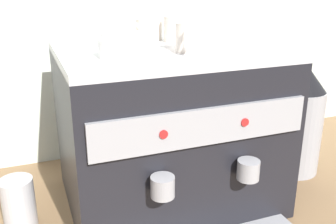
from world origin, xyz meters
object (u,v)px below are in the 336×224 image
Objects in this scene: ceramic_cup_1 at (188,38)px; coffee_grinder at (297,118)px; espresso_machine at (169,128)px; ceramic_cup_2 at (148,29)px; ceramic_cup_0 at (176,29)px; ceramic_bowl_2 at (124,49)px; milk_pitcher at (19,203)px; ceramic_bowl_1 at (121,40)px; ceramic_bowl_0 at (216,33)px.

ceramic_cup_1 is 0.24× the size of coffee_grinder.
espresso_machine is 0.30m from ceramic_cup_2.
espresso_machine is at bearing -125.89° from ceramic_cup_0.
ceramic_bowl_2 is (-0.20, -0.16, -0.02)m from ceramic_cup_0.
milk_pitcher is at bearing 160.29° from ceramic_bowl_2.
ceramic_cup_0 is 0.17m from ceramic_bowl_1.
ceramic_cup_1 is 0.24m from ceramic_bowl_0.
ceramic_cup_2 reaches higher than ceramic_bowl_0.
ceramic_bowl_1 reaches higher than ceramic_bowl_0.
ceramic_bowl_1 is at bearing 78.27° from ceramic_bowl_2.
espresso_machine is at bearing -84.58° from ceramic_cup_2.
ceramic_cup_0 is 0.14m from ceramic_bowl_0.
ceramic_bowl_0 is (0.17, 0.17, -0.02)m from ceramic_cup_1.
ceramic_cup_2 is 0.21m from ceramic_bowl_0.
milk_pitcher is (-0.91, -0.01, -0.12)m from coffee_grinder.
espresso_machine is 0.46m from milk_pitcher.
ceramic_bowl_1 is at bearing 163.50° from espresso_machine.
ceramic_cup_0 is at bearing -49.17° from ceramic_cup_2.
ceramic_cup_0 is 0.74× the size of ceramic_bowl_2.
ceramic_bowl_0 is 0.31m from ceramic_bowl_1.
ceramic_bowl_2 is at bearing -141.27° from ceramic_cup_0.
coffee_grinder is (0.60, -0.02, -0.30)m from ceramic_bowl_1.
espresso_machine is 0.29m from ceramic_cup_0.
ceramic_cup_1 reaches higher than milk_pitcher.
ceramic_bowl_0 is 0.38m from ceramic_bowl_2.
coffee_grinder is at bearing -12.67° from ceramic_bowl_0.
ceramic_bowl_1 is 0.13m from ceramic_bowl_2.
ceramic_cup_1 is at bearing -40.47° from ceramic_bowl_1.
ceramic_cup_2 is at bearing 164.51° from ceramic_bowl_0.
milk_pitcher is (-0.62, -0.07, -0.41)m from ceramic_bowl_0.
espresso_machine is 6.23× the size of ceramic_cup_1.
ceramic_bowl_1 is at bearing 4.85° from milk_pitcher.
ceramic_cup_0 is 0.22× the size of coffee_grinder.
ceramic_cup_2 is 0.78× the size of milk_pitcher.
ceramic_cup_1 is (0.02, -0.08, 0.27)m from espresso_machine.
ceramic_bowl_1 is 0.52m from milk_pitcher.
ceramic_bowl_2 is at bearing -101.73° from ceramic_bowl_1.
ceramic_bowl_0 is (0.19, 0.08, 0.25)m from espresso_machine.
ceramic_cup_0 is (0.05, 0.07, 0.27)m from espresso_machine.
ceramic_cup_1 is (-0.03, -0.15, -0.00)m from ceramic_cup_0.
coffee_grinder reaches higher than milk_pitcher.
ceramic_cup_0 and ceramic_cup_1 have the same top height.
coffee_grinder is (0.49, -0.12, -0.31)m from ceramic_cup_2.
ceramic_bowl_0 reaches higher than milk_pitcher.
ceramic_cup_0 is 0.15m from ceramic_cup_1.
coffee_grinder is at bearing 0.46° from milk_pitcher.
ceramic_cup_1 is 0.17m from ceramic_bowl_2.
ceramic_cup_1 reaches higher than ceramic_cup_2.
ceramic_bowl_2 is (-0.34, -0.17, 0.01)m from ceramic_bowl_0.
ceramic_cup_0 reaches higher than milk_pitcher.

